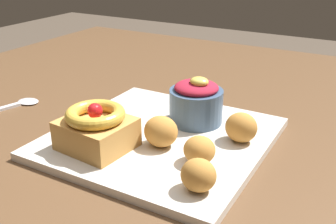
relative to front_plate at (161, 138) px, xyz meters
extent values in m
cube|color=brown|center=(0.02, 0.12, -0.03)|extent=(1.28, 1.00, 0.04)
cylinder|color=brown|center=(-0.53, 0.53, -0.39)|extent=(0.07, 0.07, 0.69)
cube|color=silver|center=(0.00, 0.00, 0.00)|extent=(0.30, 0.30, 0.01)
cube|color=#C68E47|center=(-0.06, -0.08, 0.03)|extent=(0.10, 0.09, 0.04)
torus|color=gold|center=(-0.06, -0.08, 0.06)|extent=(0.09, 0.09, 0.02)
sphere|color=red|center=(-0.06, -0.08, 0.06)|extent=(0.02, 0.02, 0.02)
cylinder|color=#3D5675|center=(0.02, 0.06, 0.03)|extent=(0.08, 0.08, 0.05)
ellipsoid|color=#A31E33|center=(0.02, 0.06, 0.06)|extent=(0.07, 0.07, 0.02)
ellipsoid|color=#E5CC56|center=(0.03, 0.06, 0.07)|extent=(0.03, 0.02, 0.01)
ellipsoid|color=#BC7F38|center=(0.08, -0.04, 0.02)|extent=(0.04, 0.04, 0.04)
ellipsoid|color=#BC7F38|center=(0.02, -0.03, 0.03)|extent=(0.05, 0.04, 0.04)
ellipsoid|color=#BC7F38|center=(0.11, 0.04, 0.03)|extent=(0.05, 0.04, 0.04)
ellipsoid|color=#BC7F38|center=(0.11, -0.10, 0.03)|extent=(0.04, 0.04, 0.04)
ellipsoid|color=silver|center=(-0.29, 0.01, 0.00)|extent=(0.04, 0.03, 0.00)
camera|label=1|loc=(0.27, -0.45, 0.27)|focal=42.72mm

